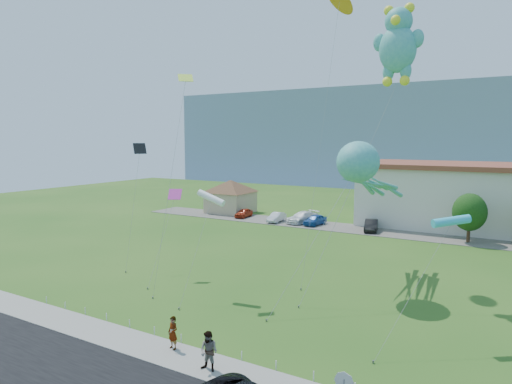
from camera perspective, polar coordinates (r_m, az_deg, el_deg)
ground at (r=27.47m, az=-5.82°, el=-17.69°), size 160.00×160.00×0.00m
sidewalk at (r=25.51m, az=-9.72°, el=-19.63°), size 80.00×2.50×0.10m
parking_strip at (r=58.17m, az=15.20°, el=-4.79°), size 70.00×6.00×0.06m
hill_ridge at (r=140.87m, az=24.73°, el=6.50°), size 160.00×50.00×25.00m
pavilion at (r=70.43m, az=-3.19°, el=-0.14°), size 9.20×9.20×5.00m
rope_fence at (r=26.43m, az=-7.59°, el=-18.14°), size 26.05×0.05×0.50m
tree_near at (r=54.87m, az=25.14°, el=-2.30°), size 3.60×3.60×5.47m
pedestrian_left at (r=25.91m, az=-10.35°, el=-16.93°), size 0.71×0.53×1.78m
pedestrian_right at (r=23.49m, az=-5.91°, el=-19.20°), size 0.98×0.77×1.96m
parked_car_red at (r=66.05m, az=-1.55°, el=-2.63°), size 1.77×3.76×1.24m
parked_car_silver at (r=62.45m, az=2.57°, el=-3.17°), size 1.52×3.89×1.26m
parked_car_white at (r=61.92m, az=5.82°, el=-3.17°), size 3.48×5.56×1.50m
parked_car_blue at (r=60.57m, az=7.39°, el=-3.47°), size 2.17×4.21×1.37m
parked_car_black at (r=57.96m, az=14.20°, el=-4.06°), size 2.42×4.50×1.41m
octopus_kite at (r=35.66m, az=13.30°, el=2.50°), size 4.32×16.31×11.17m
teddy_bear_kite at (r=36.88m, az=17.31°, el=17.34°), size 5.86×9.47×21.12m
small_kite_cyan at (r=27.98m, az=23.15°, el=-3.48°), size 2.93×6.69×7.14m
small_kite_black at (r=42.29m, az=-14.50°, el=3.77°), size 2.04×4.10×10.90m
small_kite_pink at (r=38.42m, az=-10.38°, el=-1.25°), size 1.75×5.25×7.15m
small_kite_orange at (r=42.83m, az=10.26°, el=21.77°), size 1.80×9.33×23.96m
small_kite_yellow at (r=35.32m, az=-9.31°, el=10.62°), size 1.29×5.11×16.35m
small_kite_white at (r=33.44m, az=-5.66°, el=-0.84°), size 0.65×5.40×7.46m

